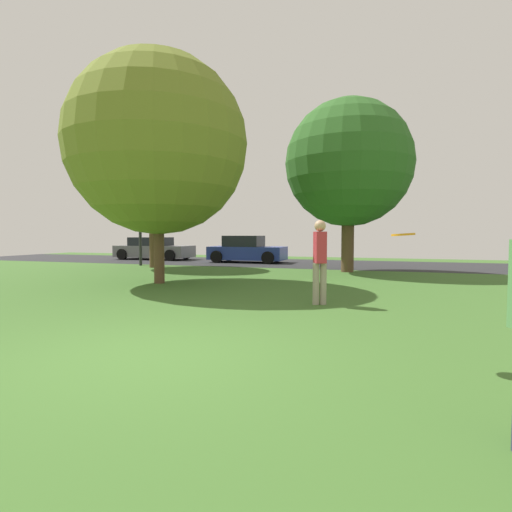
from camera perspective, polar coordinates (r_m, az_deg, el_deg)
ground_plane at (r=5.37m, az=-15.34°, el=-13.36°), size 44.00×44.00×0.00m
road_strip at (r=20.53m, az=10.37°, el=-1.12°), size 44.00×6.40×0.01m
birch_tree_lone at (r=18.91m, az=-14.35°, el=10.76°), size 4.21×4.21×6.18m
oak_tree_left at (r=12.93m, az=-13.80°, el=15.09°), size 5.44×5.44×6.93m
oak_tree_center at (r=16.66m, az=13.02°, el=12.68°), size 4.99×4.99×6.81m
person_catcher at (r=8.67m, az=9.05°, el=-0.21°), size 0.33×0.38×1.81m
frisbee_disc at (r=5.05m, az=20.17°, el=2.87°), size 0.29×0.29×0.04m
parked_car_grey at (r=24.60m, az=-14.34°, el=0.95°), size 4.57×2.02×1.31m
parked_car_blue at (r=21.35m, az=-1.36°, el=0.82°), size 4.01×1.92×1.42m
street_lamp_post at (r=20.02m, az=-16.15°, el=5.14°), size 0.14×0.14×4.50m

